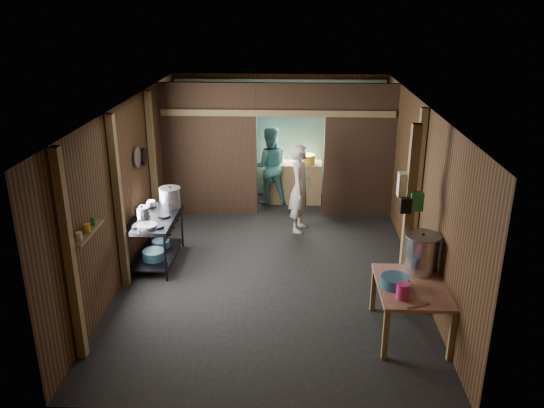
{
  "coord_description": "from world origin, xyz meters",
  "views": [
    {
      "loc": [
        0.34,
        -8.09,
        4.04
      ],
      "look_at": [
        0.0,
        -0.2,
        1.1
      ],
      "focal_mm": 36.32,
      "sensor_mm": 36.0,
      "label": 1
    }
  ],
  "objects_px": {
    "stock_pot": "(421,254)",
    "cook": "(300,188)",
    "prep_table": "(410,309)",
    "stove_pot_large": "(170,198)",
    "pink_bucket": "(403,291)",
    "yellow_tub": "(307,159)",
    "gas_range": "(156,240)"
  },
  "relations": [
    {
      "from": "pink_bucket",
      "to": "stock_pot",
      "type": "bearing_deg",
      "value": 63.99
    },
    {
      "from": "stove_pot_large",
      "to": "pink_bucket",
      "type": "bearing_deg",
      "value": -38.27
    },
    {
      "from": "stove_pot_large",
      "to": "yellow_tub",
      "type": "xyz_separation_m",
      "value": [
        2.31,
        2.58,
        -0.03
      ]
    },
    {
      "from": "stock_pot",
      "to": "yellow_tub",
      "type": "height_order",
      "value": "stock_pot"
    },
    {
      "from": "yellow_tub",
      "to": "cook",
      "type": "distance_m",
      "value": 1.56
    },
    {
      "from": "stove_pot_large",
      "to": "stock_pot",
      "type": "xyz_separation_m",
      "value": [
        3.71,
        -1.92,
        -0.02
      ]
    },
    {
      "from": "prep_table",
      "to": "pink_bucket",
      "type": "distance_m",
      "value": 0.58
    },
    {
      "from": "cook",
      "to": "gas_range",
      "type": "bearing_deg",
      "value": 134.47
    },
    {
      "from": "prep_table",
      "to": "pink_bucket",
      "type": "bearing_deg",
      "value": -118.95
    },
    {
      "from": "prep_table",
      "to": "stove_pot_large",
      "type": "height_order",
      "value": "stove_pot_large"
    },
    {
      "from": "gas_range",
      "to": "yellow_tub",
      "type": "bearing_deg",
      "value": 50.62
    },
    {
      "from": "stove_pot_large",
      "to": "yellow_tub",
      "type": "relative_size",
      "value": 1.12
    },
    {
      "from": "pink_bucket",
      "to": "cook",
      "type": "height_order",
      "value": "cook"
    },
    {
      "from": "stove_pot_large",
      "to": "pink_bucket",
      "type": "height_order",
      "value": "stove_pot_large"
    },
    {
      "from": "prep_table",
      "to": "cook",
      "type": "xyz_separation_m",
      "value": [
        -1.39,
        3.35,
        0.47
      ]
    },
    {
      "from": "gas_range",
      "to": "stove_pot_large",
      "type": "height_order",
      "value": "stove_pot_large"
    },
    {
      "from": "gas_range",
      "to": "stock_pot",
      "type": "distance_m",
      "value": 4.19
    },
    {
      "from": "yellow_tub",
      "to": "pink_bucket",
      "type": "bearing_deg",
      "value": -78.64
    },
    {
      "from": "gas_range",
      "to": "cook",
      "type": "xyz_separation_m",
      "value": [
        2.32,
        1.48,
        0.42
      ]
    },
    {
      "from": "prep_table",
      "to": "pink_bucket",
      "type": "height_order",
      "value": "pink_bucket"
    },
    {
      "from": "stock_pot",
      "to": "prep_table",
      "type": "bearing_deg",
      "value": -113.46
    },
    {
      "from": "gas_range",
      "to": "stove_pot_large",
      "type": "xyz_separation_m",
      "value": [
        0.17,
        0.44,
        0.56
      ]
    },
    {
      "from": "prep_table",
      "to": "stove_pot_large",
      "type": "distance_m",
      "value": 4.28
    },
    {
      "from": "stock_pot",
      "to": "cook",
      "type": "distance_m",
      "value": 3.34
    },
    {
      "from": "stock_pot",
      "to": "cook",
      "type": "xyz_separation_m",
      "value": [
        -1.56,
        2.96,
        -0.13
      ]
    },
    {
      "from": "stove_pot_large",
      "to": "cook",
      "type": "bearing_deg",
      "value": 25.59
    },
    {
      "from": "gas_range",
      "to": "prep_table",
      "type": "distance_m",
      "value": 4.16
    },
    {
      "from": "stove_pot_large",
      "to": "pink_bucket",
      "type": "xyz_separation_m",
      "value": [
        3.36,
        -2.65,
        -0.17
      ]
    },
    {
      "from": "stock_pot",
      "to": "yellow_tub",
      "type": "distance_m",
      "value": 4.71
    },
    {
      "from": "yellow_tub",
      "to": "stock_pot",
      "type": "bearing_deg",
      "value": -72.68
    },
    {
      "from": "stock_pot",
      "to": "gas_range",
      "type": "bearing_deg",
      "value": 159.14
    },
    {
      "from": "prep_table",
      "to": "pink_bucket",
      "type": "xyz_separation_m",
      "value": [
        -0.18,
        -0.33,
        0.44
      ]
    }
  ]
}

